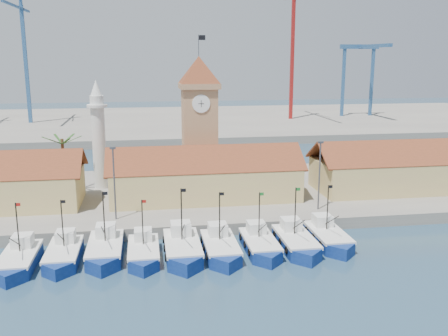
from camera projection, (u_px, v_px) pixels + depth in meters
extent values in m
plane|color=#1B3548|center=(228.00, 263.00, 52.06)|extent=(400.00, 400.00, 0.00)
cube|color=gray|center=(202.00, 195.00, 75.04)|extent=(140.00, 32.00, 1.50)
cube|color=gray|center=(170.00, 122.00, 157.89)|extent=(240.00, 80.00, 2.00)
cube|color=navy|center=(20.00, 262.00, 51.00)|extent=(3.34, 7.55, 1.72)
cube|color=navy|center=(10.00, 278.00, 47.36)|extent=(3.34, 3.34, 1.72)
cube|color=silver|center=(19.00, 254.00, 50.81)|extent=(3.41, 7.76, 0.33)
cube|color=silver|center=(23.00, 241.00, 52.47)|extent=(2.00, 2.10, 1.34)
cylinder|color=black|center=(18.00, 228.00, 50.69)|extent=(0.13, 0.13, 5.34)
cube|color=#A5140F|center=(18.00, 205.00, 50.20)|extent=(0.48, 0.02, 0.33)
cube|color=navy|center=(64.00, 257.00, 52.47)|extent=(3.27, 7.40, 1.68)
cube|color=navy|center=(58.00, 271.00, 48.90)|extent=(3.27, 3.27, 1.68)
cube|color=silver|center=(63.00, 249.00, 52.28)|extent=(3.34, 7.61, 0.33)
cube|color=silver|center=(66.00, 236.00, 53.91)|extent=(1.96, 2.06, 1.31)
cylinder|color=black|center=(62.00, 224.00, 52.17)|extent=(0.13, 0.13, 5.23)
cube|color=black|center=(63.00, 202.00, 51.68)|extent=(0.47, 0.02, 0.33)
cube|color=navy|center=(105.00, 252.00, 53.64)|extent=(3.55, 8.03, 1.82)
cube|color=navy|center=(103.00, 267.00, 49.76)|extent=(3.55, 3.55, 1.82)
cube|color=silver|center=(105.00, 244.00, 53.44)|extent=(3.62, 8.25, 0.35)
cube|color=silver|center=(106.00, 231.00, 55.20)|extent=(2.13, 2.23, 1.42)
cylinder|color=black|center=(104.00, 217.00, 53.31)|extent=(0.14, 0.14, 5.68)
cube|color=black|center=(105.00, 193.00, 52.78)|extent=(0.51, 0.02, 0.35)
cube|color=navy|center=(144.00, 254.00, 53.13)|extent=(3.18, 7.20, 1.64)
cube|color=navy|center=(144.00, 268.00, 49.66)|extent=(3.18, 3.18, 1.64)
cube|color=silver|center=(143.00, 247.00, 52.96)|extent=(3.24, 7.40, 0.32)
cube|color=silver|center=(143.00, 235.00, 54.53)|extent=(1.91, 2.00, 1.27)
cylinder|color=black|center=(143.00, 223.00, 52.84)|extent=(0.13, 0.13, 5.09)
cube|color=#A5140F|center=(144.00, 201.00, 52.37)|extent=(0.45, 0.02, 0.32)
cube|color=navy|center=(183.00, 251.00, 53.90)|extent=(3.68, 8.33, 1.89)
cube|color=navy|center=(186.00, 266.00, 49.89)|extent=(3.68, 3.68, 1.89)
cube|color=silver|center=(182.00, 243.00, 53.70)|extent=(3.76, 8.56, 0.37)
cube|color=silver|center=(181.00, 229.00, 55.52)|extent=(2.21, 2.31, 1.47)
cylinder|color=black|center=(182.00, 215.00, 53.57)|extent=(0.15, 0.15, 5.89)
cube|color=black|center=(184.00, 190.00, 53.02)|extent=(0.53, 0.02, 0.37)
cube|color=navy|center=(220.00, 250.00, 54.23)|extent=(3.44, 7.78, 1.77)
cube|color=navy|center=(226.00, 264.00, 50.48)|extent=(3.44, 3.44, 1.77)
cube|color=silver|center=(220.00, 242.00, 54.04)|extent=(3.51, 7.99, 0.34)
cube|color=silver|center=(218.00, 229.00, 55.75)|extent=(2.06, 2.16, 1.37)
cylinder|color=black|center=(220.00, 217.00, 53.92)|extent=(0.14, 0.14, 5.50)
cube|color=black|center=(222.00, 194.00, 53.41)|extent=(0.49, 0.02, 0.34)
cube|color=navy|center=(260.00, 247.00, 55.23)|extent=(3.29, 7.44, 1.69)
cube|color=navy|center=(268.00, 260.00, 51.65)|extent=(3.29, 3.29, 1.69)
cube|color=silver|center=(260.00, 239.00, 55.05)|extent=(3.35, 7.65, 0.33)
cube|color=silver|center=(256.00, 228.00, 56.68)|extent=(1.97, 2.07, 1.32)
cylinder|color=black|center=(259.00, 215.00, 54.94)|extent=(0.13, 0.13, 5.26)
cube|color=#197226|center=(262.00, 194.00, 54.44)|extent=(0.47, 0.02, 0.33)
cube|color=navy|center=(296.00, 244.00, 55.90)|extent=(3.47, 7.85, 1.78)
cube|color=navy|center=(307.00, 258.00, 52.12)|extent=(3.47, 3.47, 1.78)
cube|color=silver|center=(296.00, 237.00, 55.71)|extent=(3.54, 8.07, 0.35)
cube|color=silver|center=(291.00, 224.00, 57.43)|extent=(2.08, 2.18, 1.39)
cylinder|color=black|center=(295.00, 212.00, 55.59)|extent=(0.14, 0.14, 5.55)
cube|color=#197226|center=(298.00, 189.00, 55.07)|extent=(0.50, 0.02, 0.35)
cube|color=navy|center=(328.00, 239.00, 57.46)|extent=(3.40, 7.70, 1.75)
cube|color=navy|center=(340.00, 252.00, 53.75)|extent=(3.40, 3.40, 1.75)
cube|color=silver|center=(328.00, 232.00, 57.27)|extent=(3.47, 7.91, 0.34)
cube|color=silver|center=(322.00, 220.00, 58.96)|extent=(2.04, 2.14, 1.36)
cylinder|color=black|center=(328.00, 208.00, 57.15)|extent=(0.14, 0.14, 5.44)
cube|color=black|center=(331.00, 187.00, 56.64)|extent=(0.49, 0.02, 0.34)
cube|color=tan|center=(205.00, 182.00, 70.54)|extent=(26.00, 10.00, 4.50)
cube|color=brown|center=(207.00, 160.00, 67.31)|extent=(27.04, 5.13, 3.21)
cube|color=brown|center=(202.00, 153.00, 72.14)|extent=(27.04, 5.13, 3.21)
cube|color=tan|center=(414.00, 174.00, 75.49)|extent=(30.00, 10.00, 4.50)
cube|color=brown|center=(426.00, 153.00, 72.27)|extent=(31.20, 5.13, 3.21)
cube|color=brown|center=(408.00, 147.00, 77.09)|extent=(31.20, 5.13, 3.21)
cube|color=#A87C56|center=(200.00, 139.00, 75.19)|extent=(5.00, 5.00, 15.00)
cube|color=#A87C56|center=(199.00, 86.00, 73.48)|extent=(5.80, 5.80, 0.80)
pyramid|color=brown|center=(199.00, 70.00, 72.98)|extent=(5.80, 5.80, 4.00)
cylinder|color=white|center=(201.00, 104.00, 71.54)|extent=(2.60, 0.15, 2.60)
cube|color=black|center=(201.00, 104.00, 71.46)|extent=(0.08, 0.02, 1.00)
cube|color=black|center=(201.00, 104.00, 71.46)|extent=(0.80, 0.02, 0.08)
cylinder|color=#3F3F44|center=(199.00, 45.00, 72.23)|extent=(0.10, 0.10, 3.00)
cube|color=black|center=(202.00, 38.00, 72.07)|extent=(1.00, 0.03, 0.70)
cylinder|color=silver|center=(99.00, 142.00, 74.90)|extent=(2.00, 2.00, 14.00)
cylinder|color=silver|center=(97.00, 106.00, 73.71)|extent=(3.00, 3.00, 0.40)
cone|color=silver|center=(96.00, 88.00, 73.15)|extent=(1.80, 1.80, 2.40)
cylinder|color=brown|center=(64.00, 166.00, 72.85)|extent=(0.44, 0.44, 8.00)
cube|color=#24501B|center=(72.00, 140.00, 72.24)|extent=(2.80, 0.35, 1.18)
cube|color=#24501B|center=(68.00, 139.00, 73.30)|extent=(1.71, 2.60, 1.18)
cube|color=#24501B|center=(58.00, 139.00, 73.09)|extent=(1.71, 2.60, 1.18)
cube|color=#24501B|center=(52.00, 140.00, 71.81)|extent=(2.80, 0.35, 1.18)
cube|color=#24501B|center=(56.00, 142.00, 70.75)|extent=(1.71, 2.60, 1.18)
cube|color=#24501B|center=(66.00, 141.00, 70.97)|extent=(1.71, 2.60, 1.18)
cylinder|color=#3F3F44|center=(114.00, 184.00, 60.48)|extent=(0.20, 0.20, 9.00)
cube|color=#3F3F44|center=(113.00, 148.00, 59.53)|extent=(0.70, 0.25, 0.25)
cylinder|color=#3F3F44|center=(319.00, 176.00, 64.50)|extent=(0.20, 0.20, 9.00)
cube|color=#3F3F44|center=(321.00, 142.00, 63.55)|extent=(0.70, 0.25, 0.25)
cube|color=#2D5889|center=(26.00, 65.00, 145.64)|extent=(1.00, 1.00, 33.71)
cube|color=#2D5889|center=(13.00, 5.00, 133.48)|extent=(0.60, 22.66, 0.60)
cube|color=#2D5889|center=(25.00, 10.00, 147.04)|extent=(0.60, 10.00, 0.60)
cube|color=maroon|center=(292.00, 57.00, 154.57)|extent=(1.00, 1.00, 38.43)
cube|color=#2D5889|center=(343.00, 82.00, 164.12)|extent=(0.90, 0.90, 22.00)
cube|color=#2D5889|center=(372.00, 82.00, 165.67)|extent=(0.90, 0.90, 22.00)
cube|color=#2D5889|center=(360.00, 47.00, 162.41)|extent=(13.00, 1.40, 1.40)
cube|color=#2D5889|center=(373.00, 46.00, 152.77)|extent=(1.40, 22.00, 1.00)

